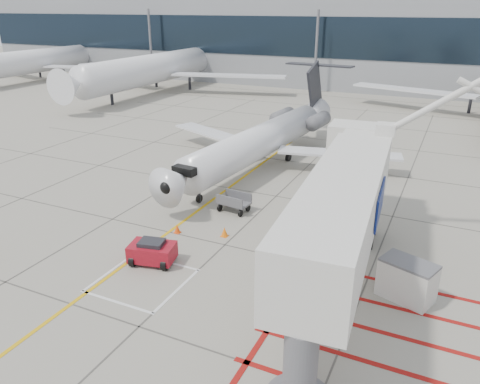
% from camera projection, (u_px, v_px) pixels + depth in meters
% --- Properties ---
extents(ground_plane, '(260.00, 260.00, 0.00)m').
position_uv_depth(ground_plane, '(188.00, 280.00, 23.05)').
color(ground_plane, gray).
rests_on(ground_plane, ground).
extents(regional_jet, '(24.83, 30.09, 7.38)m').
position_uv_depth(regional_jet, '(247.00, 129.00, 36.00)').
color(regional_jet, silver).
rests_on(regional_jet, ground_plane).
extents(jet_bridge, '(10.85, 20.36, 7.88)m').
position_uv_depth(jet_bridge, '(340.00, 220.00, 20.29)').
color(jet_bridge, silver).
rests_on(jet_bridge, ground_plane).
extents(pushback_tug, '(2.59, 1.93, 1.36)m').
position_uv_depth(pushback_tug, '(152.00, 251.00, 24.36)').
color(pushback_tug, maroon).
rests_on(pushback_tug, ground_plane).
extents(baggage_cart, '(2.15, 1.50, 1.27)m').
position_uv_depth(baggage_cart, '(234.00, 202.00, 30.50)').
color(baggage_cart, '#55555A').
rests_on(baggage_cart, ground_plane).
extents(ground_power_unit, '(2.72, 2.12, 1.89)m').
position_uv_depth(ground_power_unit, '(407.00, 280.00, 21.29)').
color(ground_power_unit, silver).
rests_on(ground_power_unit, ground_plane).
extents(cone_nose, '(0.39, 0.39, 0.53)m').
position_uv_depth(cone_nose, '(177.00, 229.00, 27.72)').
color(cone_nose, '#F7480D').
rests_on(cone_nose, ground_plane).
extents(cone_side, '(0.41, 0.41, 0.57)m').
position_uv_depth(cone_side, '(224.00, 232.00, 27.30)').
color(cone_side, orange).
rests_on(cone_side, ground_plane).
extents(terminal_building, '(180.00, 28.00, 14.00)m').
position_uv_depth(terminal_building, '(465.00, 42.00, 75.25)').
color(terminal_building, gray).
rests_on(terminal_building, ground_plane).
extents(terminal_glass_band, '(180.00, 0.10, 6.00)m').
position_uv_depth(terminal_glass_band, '(465.00, 42.00, 63.08)').
color(terminal_glass_band, black).
rests_on(terminal_glass_band, ground_plane).
extents(bg_aircraft_a, '(35.98, 39.97, 11.99)m').
position_uv_depth(bg_aircraft_a, '(39.00, 45.00, 82.48)').
color(bg_aircraft_a, silver).
rests_on(bg_aircraft_a, ground_plane).
extents(bg_aircraft_b, '(38.62, 42.92, 12.87)m').
position_uv_depth(bg_aircraft_b, '(163.00, 48.00, 71.94)').
color(bg_aircraft_b, silver).
rests_on(bg_aircraft_b, ground_plane).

